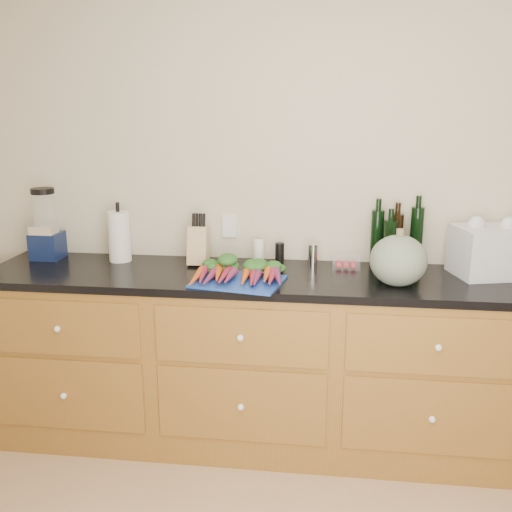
# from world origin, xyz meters

# --- Properties ---
(wall_back) EXTENTS (4.10, 0.05, 2.60)m
(wall_back) POSITION_xyz_m (0.00, 1.62, 1.30)
(wall_back) COLOR beige
(wall_back) RESTS_ON ground
(cabinets) EXTENTS (3.60, 0.64, 0.90)m
(cabinets) POSITION_xyz_m (0.00, 1.30, 0.45)
(cabinets) COLOR brown
(cabinets) RESTS_ON ground
(countertop) EXTENTS (3.64, 0.62, 0.04)m
(countertop) POSITION_xyz_m (0.00, 1.30, 0.92)
(countertop) COLOR black
(countertop) RESTS_ON cabinets
(cutting_board) EXTENTS (0.46, 0.38, 0.01)m
(cutting_board) POSITION_xyz_m (-0.48, 1.14, 0.95)
(cutting_board) COLOR #1C45AE
(cutting_board) RESTS_ON countertop
(carrots) EXTENTS (0.44, 0.33, 0.06)m
(carrots) POSITION_xyz_m (-0.48, 1.18, 0.98)
(carrots) COLOR #D45018
(carrots) RESTS_ON cutting_board
(squash) EXTENTS (0.27, 0.27, 0.24)m
(squash) POSITION_xyz_m (0.28, 1.19, 1.06)
(squash) COLOR #5B6D5B
(squash) RESTS_ON countertop
(blender_appliance) EXTENTS (0.16, 0.16, 0.40)m
(blender_appliance) POSITION_xyz_m (-1.61, 1.46, 1.11)
(blender_appliance) COLOR #0E1A42
(blender_appliance) RESTS_ON countertop
(paper_towel) EXTENTS (0.12, 0.12, 0.27)m
(paper_towel) POSITION_xyz_m (-1.19, 1.46, 1.08)
(paper_towel) COLOR white
(paper_towel) RESTS_ON countertop
(knife_block) EXTENTS (0.10, 0.10, 0.21)m
(knife_block) POSITION_xyz_m (-0.74, 1.44, 1.04)
(knife_block) COLOR tan
(knife_block) RESTS_ON countertop
(grinder_salt) EXTENTS (0.06, 0.06, 0.13)m
(grinder_salt) POSITION_xyz_m (-0.42, 1.48, 1.01)
(grinder_salt) COLOR white
(grinder_salt) RESTS_ON countertop
(grinder_pepper) EXTENTS (0.05, 0.05, 0.12)m
(grinder_pepper) POSITION_xyz_m (-0.31, 1.48, 1.00)
(grinder_pepper) COLOR black
(grinder_pepper) RESTS_ON countertop
(canister_chrome) EXTENTS (0.05, 0.05, 0.12)m
(canister_chrome) POSITION_xyz_m (-0.13, 1.48, 1.00)
(canister_chrome) COLOR silver
(canister_chrome) RESTS_ON countertop
(tomato_box) EXTENTS (0.14, 0.11, 0.07)m
(tomato_box) POSITION_xyz_m (0.04, 1.47, 0.97)
(tomato_box) COLOR white
(tomato_box) RESTS_ON countertop
(bottles) EXTENTS (0.27, 0.14, 0.32)m
(bottles) POSITION_xyz_m (0.29, 1.51, 1.09)
(bottles) COLOR black
(bottles) RESTS_ON countertop
(grocery_bag) EXTENTS (0.39, 0.34, 0.25)m
(grocery_bag) POSITION_xyz_m (0.75, 1.42, 1.06)
(grocery_bag) COLOR silver
(grocery_bag) RESTS_ON countertop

